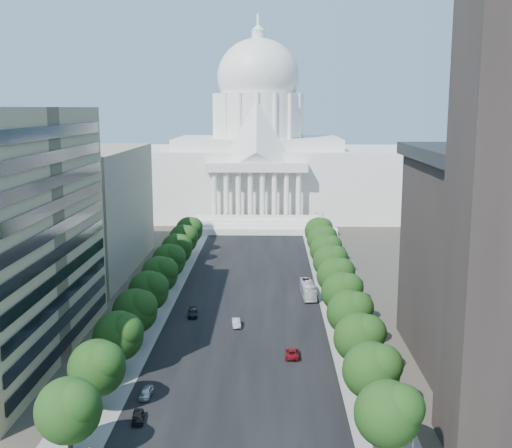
# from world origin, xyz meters

# --- Properties ---
(road_asphalt) EXTENTS (30.00, 260.00, 0.01)m
(road_asphalt) POSITION_xyz_m (0.00, 90.00, 0.00)
(road_asphalt) COLOR black
(road_asphalt) RESTS_ON ground
(sidewalk_left) EXTENTS (8.00, 260.00, 0.02)m
(sidewalk_left) POSITION_xyz_m (-19.00, 90.00, 0.00)
(sidewalk_left) COLOR gray
(sidewalk_left) RESTS_ON ground
(sidewalk_right) EXTENTS (8.00, 260.00, 0.02)m
(sidewalk_right) POSITION_xyz_m (19.00, 90.00, 0.00)
(sidewalk_right) COLOR gray
(sidewalk_right) RESTS_ON ground
(capitol) EXTENTS (120.00, 56.00, 73.00)m
(capitol) POSITION_xyz_m (0.00, 184.89, 20.01)
(capitol) COLOR white
(capitol) RESTS_ON ground
(office_block_left_far) EXTENTS (38.00, 52.00, 30.00)m
(office_block_left_far) POSITION_xyz_m (-48.00, 100.00, 15.00)
(office_block_left_far) COLOR gray
(office_block_left_far) RESTS_ON ground
(tree_l_a) EXTENTS (7.79, 7.60, 9.97)m
(tree_l_a) POSITION_xyz_m (-17.66, 11.81, 6.45)
(tree_l_a) COLOR #33261C
(tree_l_a) RESTS_ON ground
(tree_l_b) EXTENTS (7.79, 7.60, 9.97)m
(tree_l_b) POSITION_xyz_m (-17.66, 23.81, 6.45)
(tree_l_b) COLOR #33261C
(tree_l_b) RESTS_ON ground
(tree_l_c) EXTENTS (7.79, 7.60, 9.97)m
(tree_l_c) POSITION_xyz_m (-17.66, 35.81, 6.45)
(tree_l_c) COLOR #33261C
(tree_l_c) RESTS_ON ground
(tree_l_d) EXTENTS (7.79, 7.60, 9.97)m
(tree_l_d) POSITION_xyz_m (-17.66, 47.81, 6.45)
(tree_l_d) COLOR #33261C
(tree_l_d) RESTS_ON ground
(tree_l_e) EXTENTS (7.79, 7.60, 9.97)m
(tree_l_e) POSITION_xyz_m (-17.66, 59.81, 6.45)
(tree_l_e) COLOR #33261C
(tree_l_e) RESTS_ON ground
(tree_l_f) EXTENTS (7.79, 7.60, 9.97)m
(tree_l_f) POSITION_xyz_m (-17.66, 71.81, 6.45)
(tree_l_f) COLOR #33261C
(tree_l_f) RESTS_ON ground
(tree_l_g) EXTENTS (7.79, 7.60, 9.97)m
(tree_l_g) POSITION_xyz_m (-17.66, 83.81, 6.45)
(tree_l_g) COLOR #33261C
(tree_l_g) RESTS_ON ground
(tree_l_h) EXTENTS (7.79, 7.60, 9.97)m
(tree_l_h) POSITION_xyz_m (-17.66, 95.81, 6.45)
(tree_l_h) COLOR #33261C
(tree_l_h) RESTS_ON ground
(tree_l_i) EXTENTS (7.79, 7.60, 9.97)m
(tree_l_i) POSITION_xyz_m (-17.66, 107.81, 6.45)
(tree_l_i) COLOR #33261C
(tree_l_i) RESTS_ON ground
(tree_l_j) EXTENTS (7.79, 7.60, 9.97)m
(tree_l_j) POSITION_xyz_m (-17.66, 119.81, 6.45)
(tree_l_j) COLOR #33261C
(tree_l_j) RESTS_ON ground
(tree_r_a) EXTENTS (7.79, 7.60, 9.97)m
(tree_r_a) POSITION_xyz_m (18.34, 11.81, 6.45)
(tree_r_a) COLOR #33261C
(tree_r_a) RESTS_ON ground
(tree_r_b) EXTENTS (7.79, 7.60, 9.97)m
(tree_r_b) POSITION_xyz_m (18.34, 23.81, 6.45)
(tree_r_b) COLOR #33261C
(tree_r_b) RESTS_ON ground
(tree_r_c) EXTENTS (7.79, 7.60, 9.97)m
(tree_r_c) POSITION_xyz_m (18.34, 35.81, 6.45)
(tree_r_c) COLOR #33261C
(tree_r_c) RESTS_ON ground
(tree_r_d) EXTENTS (7.79, 7.60, 9.97)m
(tree_r_d) POSITION_xyz_m (18.34, 47.81, 6.45)
(tree_r_d) COLOR #33261C
(tree_r_d) RESTS_ON ground
(tree_r_e) EXTENTS (7.79, 7.60, 9.97)m
(tree_r_e) POSITION_xyz_m (18.34, 59.81, 6.45)
(tree_r_e) COLOR #33261C
(tree_r_e) RESTS_ON ground
(tree_r_f) EXTENTS (7.79, 7.60, 9.97)m
(tree_r_f) POSITION_xyz_m (18.34, 71.81, 6.45)
(tree_r_f) COLOR #33261C
(tree_r_f) RESTS_ON ground
(tree_r_g) EXTENTS (7.79, 7.60, 9.97)m
(tree_r_g) POSITION_xyz_m (18.34, 83.81, 6.45)
(tree_r_g) COLOR #33261C
(tree_r_g) RESTS_ON ground
(tree_r_h) EXTENTS (7.79, 7.60, 9.97)m
(tree_r_h) POSITION_xyz_m (18.34, 95.81, 6.45)
(tree_r_h) COLOR #33261C
(tree_r_h) RESTS_ON ground
(tree_r_i) EXTENTS (7.79, 7.60, 9.97)m
(tree_r_i) POSITION_xyz_m (18.34, 107.81, 6.45)
(tree_r_i) COLOR #33261C
(tree_r_i) RESTS_ON ground
(tree_r_j) EXTENTS (7.79, 7.60, 9.97)m
(tree_r_j) POSITION_xyz_m (18.34, 119.81, 6.45)
(tree_r_j) COLOR #33261C
(tree_r_j) RESTS_ON ground
(streetlight_a) EXTENTS (2.61, 0.44, 9.00)m
(streetlight_a) POSITION_xyz_m (19.90, 10.00, 5.82)
(streetlight_a) COLOR gray
(streetlight_a) RESTS_ON ground
(streetlight_b) EXTENTS (2.61, 0.44, 9.00)m
(streetlight_b) POSITION_xyz_m (19.90, 35.00, 5.82)
(streetlight_b) COLOR gray
(streetlight_b) RESTS_ON ground
(streetlight_c) EXTENTS (2.61, 0.44, 9.00)m
(streetlight_c) POSITION_xyz_m (19.90, 60.00, 5.82)
(streetlight_c) COLOR gray
(streetlight_c) RESTS_ON ground
(streetlight_d) EXTENTS (2.61, 0.44, 9.00)m
(streetlight_d) POSITION_xyz_m (19.90, 85.00, 5.82)
(streetlight_d) COLOR gray
(streetlight_d) RESTS_ON ground
(streetlight_e) EXTENTS (2.61, 0.44, 9.00)m
(streetlight_e) POSITION_xyz_m (19.90, 110.00, 5.82)
(streetlight_e) COLOR gray
(streetlight_e) RESTS_ON ground
(streetlight_f) EXTENTS (2.61, 0.44, 9.00)m
(streetlight_f) POSITION_xyz_m (19.90, 135.00, 5.82)
(streetlight_f) COLOR gray
(streetlight_f) RESTS_ON ground
(car_dark_a) EXTENTS (2.01, 3.93, 1.28)m
(car_dark_a) POSITION_xyz_m (-12.20, 21.38, 0.64)
(car_dark_a) COLOR black
(car_dark_a) RESTS_ON ground
(car_silver) EXTENTS (1.98, 4.37, 1.39)m
(car_silver) POSITION_xyz_m (-1.50, 58.10, 0.70)
(car_silver) COLOR #B7B9BF
(car_silver) RESTS_ON ground
(car_red) EXTENTS (2.29, 4.85, 1.34)m
(car_red) POSITION_xyz_m (8.38, 43.65, 0.67)
(car_red) COLOR maroon
(car_red) RESTS_ON ground
(car_dark_b) EXTENTS (2.34, 4.73, 1.32)m
(car_dark_b) POSITION_xyz_m (-10.23, 63.74, 0.66)
(car_dark_b) COLOR black
(car_dark_b) RESTS_ON ground
(car_parked) EXTENTS (1.71, 3.94, 1.32)m
(car_parked) POSITION_xyz_m (-12.50, 28.50, 0.66)
(car_parked) COLOR #AAACB1
(car_parked) RESTS_ON ground
(city_bus) EXTENTS (3.09, 11.19, 3.09)m
(city_bus) POSITION_xyz_m (12.93, 77.61, 1.54)
(city_bus) COLOR silver
(city_bus) RESTS_ON ground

